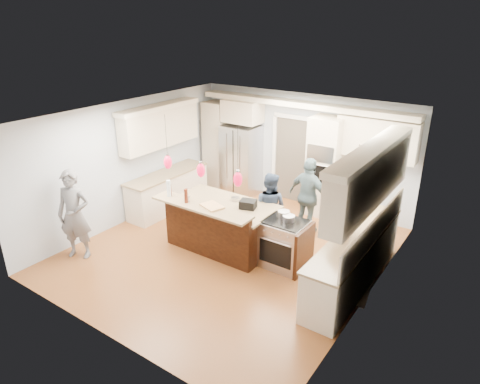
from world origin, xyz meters
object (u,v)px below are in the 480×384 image
at_px(refrigerator, 241,160).
at_px(island_range, 286,244).
at_px(person_bar_end, 74,215).
at_px(person_far_left, 269,207).
at_px(kitchen_island, 222,224).

xyz_separation_m(refrigerator, island_range, (2.71, -2.49, -0.44)).
height_order(island_range, person_bar_end, person_bar_end).
xyz_separation_m(island_range, person_far_left, (-0.78, 0.70, 0.28)).
relative_size(island_range, person_bar_end, 0.52).
height_order(island_range, person_far_left, person_far_left).
bearing_deg(person_bar_end, person_far_left, 19.32).
bearing_deg(person_far_left, kitchen_island, 43.40).
relative_size(kitchen_island, person_far_left, 1.43).
bearing_deg(refrigerator, kitchen_island, -63.10).
bearing_deg(island_range, kitchen_island, -176.90).
xyz_separation_m(refrigerator, person_far_left, (1.93, -1.79, -0.17)).
relative_size(refrigerator, person_bar_end, 1.02).
height_order(person_bar_end, person_far_left, person_bar_end).
distance_m(island_range, person_far_left, 1.09).
bearing_deg(island_range, person_far_left, 138.09).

